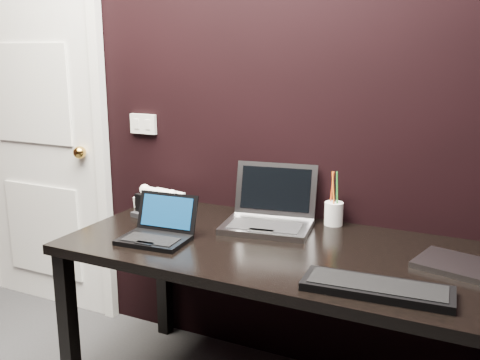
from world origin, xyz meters
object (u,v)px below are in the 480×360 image
at_px(door, 38,130).
at_px(desk_phone, 159,199).
at_px(netbook, 158,231).
at_px(silver_laptop, 269,216).
at_px(desk, 281,265).
at_px(closed_laptop, 462,266).
at_px(pen_cup, 334,212).
at_px(ext_keyboard, 377,288).
at_px(mobile_phone, 140,208).

relative_size(door, desk_phone, 8.97).
xyz_separation_m(door, netbook, (1.17, -0.53, -0.27)).
bearing_deg(silver_laptop, desk, -55.37).
bearing_deg(closed_laptop, silver_laptop, 170.16).
relative_size(desk_phone, pen_cup, 1.00).
bearing_deg(pen_cup, desk_phone, -172.33).
xyz_separation_m(ext_keyboard, pen_cup, (-0.32, 0.60, 0.04)).
xyz_separation_m(closed_laptop, desk_phone, (-1.38, 0.17, 0.03)).
height_order(desk, ext_keyboard, ext_keyboard).
xyz_separation_m(door, pen_cup, (1.75, -0.03, -0.25)).
relative_size(desk, ext_keyboard, 3.58).
height_order(ext_keyboard, closed_laptop, ext_keyboard).
xyz_separation_m(netbook, closed_laptop, (1.13, 0.22, -0.02)).
bearing_deg(mobile_phone, netbook, -41.86).
bearing_deg(closed_laptop, ext_keyboard, -125.47).
relative_size(desk, netbook, 6.02).
relative_size(netbook, desk_phone, 1.18).
xyz_separation_m(desk, ext_keyboard, (0.42, -0.26, 0.09)).
height_order(closed_laptop, mobile_phone, mobile_phone).
xyz_separation_m(closed_laptop, pen_cup, (-0.54, 0.28, 0.05)).
bearing_deg(pen_cup, desk, -106.96).
bearing_deg(ext_keyboard, silver_laptop, 140.87).
bearing_deg(mobile_phone, ext_keyboard, -16.08).
bearing_deg(desk, ext_keyboard, -31.20).
distance_m(silver_laptop, pen_cup, 0.28).
xyz_separation_m(silver_laptop, pen_cup, (0.24, 0.15, 0.01)).
xyz_separation_m(silver_laptop, desk_phone, (-0.59, 0.03, -0.01)).
bearing_deg(desk_phone, silver_laptop, -3.21).
distance_m(desk, ext_keyboard, 0.50).
bearing_deg(netbook, desk_phone, 123.44).
height_order(door, desk_phone, door).
relative_size(door, mobile_phone, 20.53).
bearing_deg(pen_cup, closed_laptop, -27.44).
bearing_deg(ext_keyboard, door, 163.06).
relative_size(closed_laptop, mobile_phone, 3.26).
height_order(door, desk, door).
height_order(desk, netbook, netbook).
height_order(ext_keyboard, pen_cup, pen_cup).
relative_size(ext_keyboard, desk_phone, 1.99).
xyz_separation_m(netbook, ext_keyboard, (0.90, -0.10, -0.02)).
xyz_separation_m(closed_laptop, mobile_phone, (-1.38, 0.01, 0.03)).
bearing_deg(netbook, desk, 17.67).
relative_size(desk, silver_laptop, 4.09).
xyz_separation_m(door, mobile_phone, (0.92, -0.30, -0.27)).
height_order(closed_laptop, pen_cup, pen_cup).
bearing_deg(silver_laptop, closed_laptop, -9.84).
relative_size(silver_laptop, pen_cup, 1.74).
distance_m(desk, netbook, 0.51).
distance_m(door, desk_phone, 0.97).
bearing_deg(desk, mobile_phone, 174.00).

